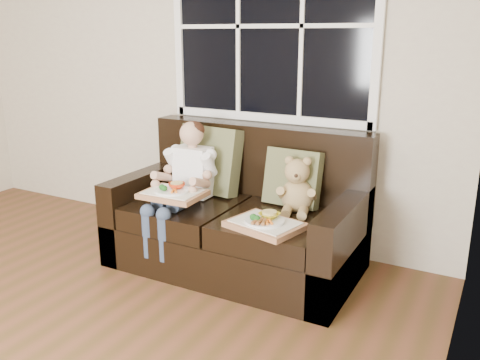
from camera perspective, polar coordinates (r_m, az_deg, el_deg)
The scene contains 8 objects.
window_back at distance 3.79m, azimuth 3.38°, elevation 16.87°, with size 1.62×0.04×1.37m.
loveseat at distance 3.61m, azimuth -0.09°, elevation -4.78°, with size 1.70×0.92×0.96m.
pillow_left at distance 3.78m, azimuth -3.44°, elevation 2.28°, with size 0.51×0.28×0.51m.
pillow_right at distance 3.50m, azimuth 5.94°, elevation 0.24°, with size 0.40×0.20×0.40m.
child at distance 3.59m, azimuth -6.14°, elevation 0.60°, with size 0.38×0.59×0.86m.
teddy_bear at distance 3.39m, azimuth 6.38°, elevation -1.00°, with size 0.27×0.32×0.39m.
tray_left at distance 3.43m, azimuth -7.52°, elevation -1.41°, with size 0.41×0.32×0.09m.
tray_right at distance 3.12m, azimuth 2.85°, elevation -4.88°, with size 0.50×0.42×0.10m.
Camera 1 is at (2.38, -0.96, 1.60)m, focal length 38.00 mm.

